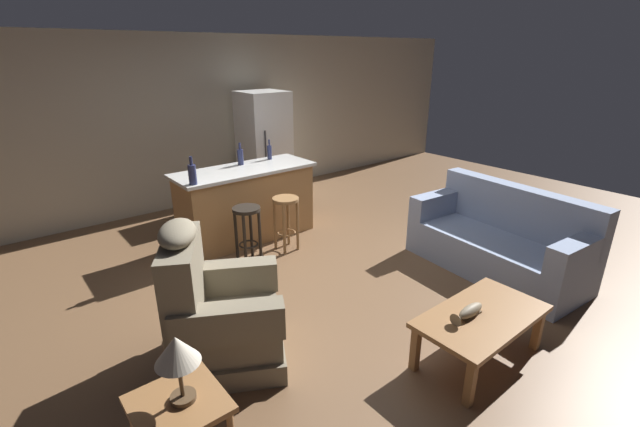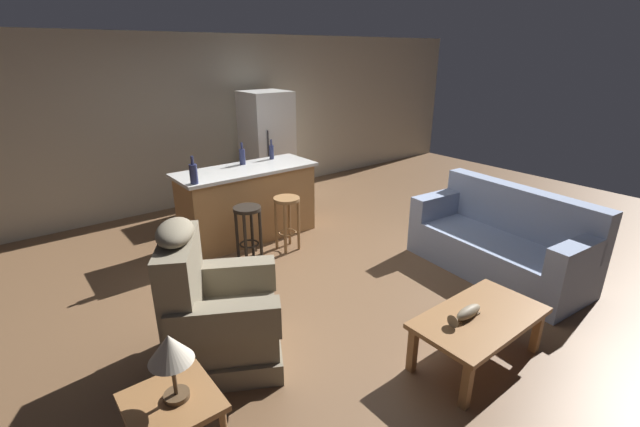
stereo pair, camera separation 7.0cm
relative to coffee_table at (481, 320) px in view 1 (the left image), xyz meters
The scene contains 15 objects.
ground_plane 1.98m from the coffee_table, 95.98° to the left, with size 12.00×12.00×0.00m.
back_wall 5.15m from the coffee_table, 92.30° to the left, with size 12.00×0.05×2.60m.
coffee_table is the anchor object (origin of this frame).
fish_figurine 0.17m from the coffee_table, 159.08° to the left, with size 0.34×0.10×0.10m.
couch 1.70m from the coffee_table, 24.98° to the left, with size 1.01×1.97×0.94m.
recliner_near_lamp 2.08m from the coffee_table, 140.75° to the left, with size 1.14×1.14×1.20m.
end_table 2.29m from the coffee_table, 167.82° to the left, with size 0.48×0.48×0.56m.
table_lamp 2.31m from the coffee_table, 167.74° to the left, with size 0.24×0.24×0.41m.
kitchen_island 3.30m from the coffee_table, 93.54° to the left, with size 1.80×0.70×0.95m.
bar_stool_left 2.72m from the coffee_table, 101.81° to the left, with size 0.32×0.32×0.68m.
bar_stool_right 2.66m from the coffee_table, 90.33° to the left, with size 0.32×0.32×0.68m.
refrigerator 4.60m from the coffee_table, 79.33° to the left, with size 0.70×0.69×1.76m.
bottle_tall_green 3.27m from the coffee_table, 108.13° to the left, with size 0.09×0.09×0.31m.
bottle_short_amber 3.58m from the coffee_table, 84.90° to the left, with size 0.06×0.06×0.27m.
bottle_wine_dark 3.55m from the coffee_table, 92.39° to the left, with size 0.08×0.08×0.29m.
Camera 1 is at (-2.57, -3.34, 2.34)m, focal length 24.00 mm.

